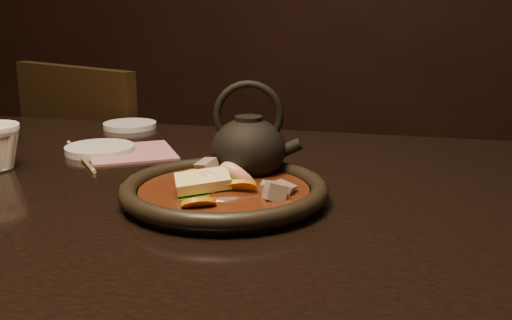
% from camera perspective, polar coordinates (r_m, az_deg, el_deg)
% --- Properties ---
extents(table, '(1.60, 0.90, 0.75)m').
position_cam_1_polar(table, '(0.99, -16.69, -6.33)').
color(table, black).
rests_on(table, floor).
extents(chair, '(0.53, 0.53, 0.86)m').
position_cam_1_polar(chair, '(1.70, -12.08, -4.65)').
color(chair, black).
rests_on(chair, floor).
extents(plate, '(0.28, 0.28, 0.03)m').
position_cam_1_polar(plate, '(0.85, -2.85, -2.84)').
color(plate, black).
rests_on(plate, table).
extents(stirfry, '(0.17, 0.17, 0.06)m').
position_cam_1_polar(stirfry, '(0.84, -2.81, -2.49)').
color(stirfry, '#3A180A').
rests_on(stirfry, plate).
extents(soy_dish, '(0.10, 0.10, 0.01)m').
position_cam_1_polar(soy_dish, '(0.82, -7.26, -3.96)').
color(soy_dish, silver).
rests_on(soy_dish, table).
extents(saucer_left, '(0.12, 0.12, 0.01)m').
position_cam_1_polar(saucer_left, '(1.14, -13.71, 0.95)').
color(saucer_left, silver).
rests_on(saucer_left, table).
extents(saucer_right, '(0.11, 0.11, 0.01)m').
position_cam_1_polar(saucer_right, '(1.34, -11.15, 3.05)').
color(saucer_right, silver).
rests_on(saucer_right, table).
extents(chopsticks, '(0.14, 0.18, 0.01)m').
position_cam_1_polar(chopsticks, '(1.11, -15.35, 0.37)').
color(chopsticks, tan).
rests_on(chopsticks, table).
extents(napkin, '(0.20, 0.20, 0.00)m').
position_cam_1_polar(napkin, '(1.12, -11.03, 0.65)').
color(napkin, '#9B5F63').
rests_on(napkin, table).
extents(teapot, '(0.13, 0.11, 0.15)m').
position_cam_1_polar(teapot, '(0.92, -0.63, 1.27)').
color(teapot, black).
rests_on(teapot, table).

